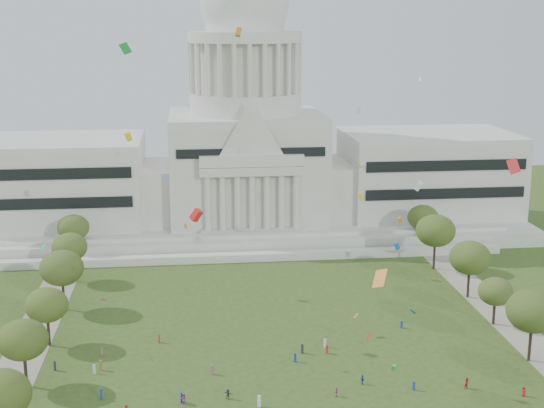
{
  "coord_description": "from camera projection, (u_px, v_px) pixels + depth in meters",
  "views": [
    {
      "loc": [
        -16.6,
        -104.15,
        60.6
      ],
      "look_at": [
        0.0,
        45.0,
        24.0
      ],
      "focal_mm": 50.0,
      "sensor_mm": 36.0,
      "label": 1
    }
  ],
  "objects": [
    {
      "name": "row_tree_l_6",
      "position": [
        73.0,
        228.0,
        195.77
      ],
      "size": [
        8.19,
        8.19,
        11.64
      ],
      "color": "black",
      "rests_on": "ground"
    },
    {
      "name": "row_tree_l_5",
      "position": [
        70.0,
        247.0,
        178.41
      ],
      "size": [
        8.33,
        8.33,
        11.85
      ],
      "color": "black",
      "rests_on": "ground"
    },
    {
      "name": "row_tree_l_1",
      "position": [
        0.0,
        395.0,
        106.98
      ],
      "size": [
        8.86,
        8.86,
        12.59
      ],
      "color": "black",
      "rests_on": "ground"
    },
    {
      "name": "capitol",
      "position": [
        246.0,
        154.0,
        221.1
      ],
      "size": [
        160.0,
        64.5,
        91.3
      ],
      "color": "silver",
      "rests_on": "ground"
    },
    {
      "name": "kite_swarm",
      "position": [
        324.0,
        216.0,
        122.34
      ],
      "size": [
        83.11,
        96.96,
        64.77
      ],
      "color": "white",
      "rests_on": "ground"
    },
    {
      "name": "person_5",
      "position": [
        228.0,
        394.0,
        124.09
      ],
      "size": [
        1.7,
        1.46,
        1.75
      ],
      "primitive_type": "imported",
      "rotation": [
        0.0,
        0.0,
        2.53
      ],
      "color": "#4C4C51",
      "rests_on": "ground"
    },
    {
      "name": "row_tree_r_4",
      "position": [
        470.0,
        258.0,
        167.63
      ],
      "size": [
        9.19,
        9.19,
        13.06
      ],
      "color": "black",
      "rests_on": "ground"
    },
    {
      "name": "row_tree_r_5",
      "position": [
        436.0,
        231.0,
        186.8
      ],
      "size": [
        9.82,
        9.82,
        13.96
      ],
      "color": "black",
      "rests_on": "ground"
    },
    {
      "name": "person_0",
      "position": [
        524.0,
        391.0,
        125.02
      ],
      "size": [
        0.94,
        1.0,
        1.72
      ],
      "primitive_type": "imported",
      "rotation": [
        0.0,
        0.0,
        5.35
      ],
      "color": "#B21E1E",
      "rests_on": "ground"
    },
    {
      "name": "path_right",
      "position": [
        519.0,
        332.0,
        150.83
      ],
      "size": [
        8.0,
        160.0,
        0.04
      ],
      "primitive_type": "cube",
      "color": "gray",
      "rests_on": "ground"
    },
    {
      "name": "person_4",
      "position": [
        337.0,
        392.0,
        124.94
      ],
      "size": [
        0.68,
        1.02,
        1.6
      ],
      "primitive_type": "imported",
      "rotation": [
        0.0,
        0.0,
        4.52
      ],
      "color": "#994C8C",
      "rests_on": "ground"
    },
    {
      "name": "person_2",
      "position": [
        467.0,
        383.0,
        127.52
      ],
      "size": [
        1.09,
        0.84,
        1.97
      ],
      "primitive_type": "imported",
      "rotation": [
        0.0,
        0.0,
        0.28
      ],
      "color": "#B21E1E",
      "rests_on": "ground"
    },
    {
      "name": "path_left",
      "position": [
        24.0,
        355.0,
        140.51
      ],
      "size": [
        8.0,
        160.0,
        0.04
      ],
      "primitive_type": "cube",
      "color": "gray",
      "rests_on": "ground"
    },
    {
      "name": "row_tree_r_6",
      "position": [
        423.0,
        218.0,
        204.72
      ],
      "size": [
        8.42,
        8.42,
        11.97
      ],
      "color": "black",
      "rests_on": "ground"
    },
    {
      "name": "row_tree_l_4",
      "position": [
        62.0,
        268.0,
        160.35
      ],
      "size": [
        9.29,
        9.29,
        13.21
      ],
      "color": "black",
      "rests_on": "ground"
    },
    {
      "name": "distant_crowd",
      "position": [
        206.0,
        382.0,
        128.08
      ],
      "size": [
        66.92,
        42.81,
        1.94
      ],
      "color": "#33723F",
      "rests_on": "ground"
    },
    {
      "name": "row_tree_r_3",
      "position": [
        496.0,
        292.0,
        153.1
      ],
      "size": [
        7.01,
        7.01,
        9.98
      ],
      "color": "black",
      "rests_on": "ground"
    },
    {
      "name": "row_tree_l_3",
      "position": [
        47.0,
        305.0,
        142.77
      ],
      "size": [
        8.12,
        8.12,
        11.55
      ],
      "color": "black",
      "rests_on": "ground"
    },
    {
      "name": "person_10",
      "position": [
        362.0,
        380.0,
        129.09
      ],
      "size": [
        0.83,
        1.13,
        1.72
      ],
      "primitive_type": "imported",
      "rotation": [
        0.0,
        0.0,
        1.88
      ],
      "color": "navy",
      "rests_on": "ground"
    },
    {
      "name": "person_8",
      "position": [
        184.0,
        399.0,
        122.38
      ],
      "size": [
        1.06,
        0.93,
        1.85
      ],
      "primitive_type": "imported",
      "rotation": [
        0.0,
        0.0,
        2.62
      ],
      "color": "#994C8C",
      "rests_on": "ground"
    },
    {
      "name": "row_tree_r_2",
      "position": [
        533.0,
        311.0,
        136.0
      ],
      "size": [
        9.55,
        9.55,
        13.58
      ],
      "color": "black",
      "rests_on": "ground"
    },
    {
      "name": "row_tree_l_2",
      "position": [
        23.0,
        340.0,
        126.56
      ],
      "size": [
        8.42,
        8.42,
        11.97
      ],
      "color": "black",
      "rests_on": "ground"
    }
  ]
}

